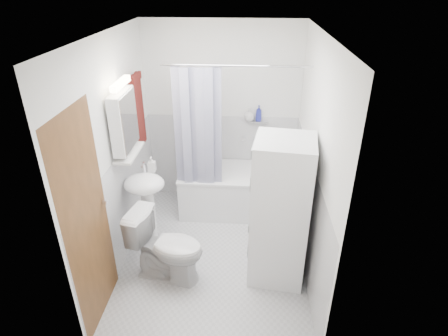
# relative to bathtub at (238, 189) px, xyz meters

# --- Properties ---
(floor) EXTENTS (2.60, 2.60, 0.00)m
(floor) POSITION_rel_bathtub_xyz_m (-0.23, -0.92, -0.32)
(floor) COLOR silver
(floor) RESTS_ON ground
(room_walls) EXTENTS (2.60, 2.60, 2.60)m
(room_walls) POSITION_rel_bathtub_xyz_m (-0.23, -0.92, 1.17)
(room_walls) COLOR white
(room_walls) RESTS_ON ground
(wainscot) EXTENTS (1.98, 2.58, 2.58)m
(wainscot) POSITION_rel_bathtub_xyz_m (-0.23, -0.63, 0.28)
(wainscot) COLOR silver
(wainscot) RESTS_ON ground
(door) EXTENTS (0.05, 2.00, 2.00)m
(door) POSITION_rel_bathtub_xyz_m (-1.18, -1.47, 0.68)
(door) COLOR brown
(door) RESTS_ON ground
(bathtub) EXTENTS (1.51, 0.72, 0.58)m
(bathtub) POSITION_rel_bathtub_xyz_m (0.00, 0.00, 0.00)
(bathtub) COLOR white
(bathtub) RESTS_ON ground
(tub_spout) EXTENTS (0.04, 0.12, 0.04)m
(tub_spout) POSITION_rel_bathtub_xyz_m (0.20, 0.33, 0.58)
(tub_spout) COLOR silver
(tub_spout) RESTS_ON room_walls
(curtain_rod) EXTENTS (1.69, 0.02, 0.02)m
(curtain_rod) POSITION_rel_bathtub_xyz_m (0.00, -0.30, 1.68)
(curtain_rod) COLOR silver
(curtain_rod) RESTS_ON room_walls
(shower_curtain) EXTENTS (0.55, 0.02, 1.45)m
(shower_curtain) POSITION_rel_bathtub_xyz_m (-0.47, -0.30, 0.93)
(shower_curtain) COLOR #141448
(shower_curtain) RESTS_ON curtain_rod
(sink) EXTENTS (0.44, 0.37, 1.04)m
(sink) POSITION_rel_bathtub_xyz_m (-0.98, -0.86, 0.39)
(sink) COLOR white
(sink) RESTS_ON ground
(medicine_cabinet) EXTENTS (0.13, 0.50, 0.71)m
(medicine_cabinet) POSITION_rel_bathtub_xyz_m (-1.13, -0.82, 1.25)
(medicine_cabinet) COLOR white
(medicine_cabinet) RESTS_ON room_walls
(shelf) EXTENTS (0.18, 0.54, 0.02)m
(shelf) POSITION_rel_bathtub_xyz_m (-1.12, -0.82, 0.88)
(shelf) COLOR silver
(shelf) RESTS_ON room_walls
(shower_caddy) EXTENTS (0.22, 0.06, 0.02)m
(shower_caddy) POSITION_rel_bathtub_xyz_m (0.25, 0.32, 0.83)
(shower_caddy) COLOR silver
(shower_caddy) RESTS_ON room_walls
(towel) EXTENTS (0.07, 0.36, 0.87)m
(towel) POSITION_rel_bathtub_xyz_m (-1.17, -0.24, 1.15)
(towel) COLOR #601910
(towel) RESTS_ON room_walls
(washer_dryer) EXTENTS (0.62, 0.61, 1.55)m
(washer_dryer) POSITION_rel_bathtub_xyz_m (0.45, -1.19, 0.46)
(washer_dryer) COLOR white
(washer_dryer) RESTS_ON ground
(toilet) EXTENTS (0.84, 0.58, 0.75)m
(toilet) POSITION_rel_bathtub_xyz_m (-0.68, -1.31, 0.06)
(toilet) COLOR white
(toilet) RESTS_ON ground
(soap_pump) EXTENTS (0.08, 0.17, 0.08)m
(soap_pump) POSITION_rel_bathtub_xyz_m (-0.94, -0.67, 0.63)
(soap_pump) COLOR gray
(soap_pump) RESTS_ON sink
(shelf_bottle) EXTENTS (0.07, 0.18, 0.07)m
(shelf_bottle) POSITION_rel_bathtub_xyz_m (-1.12, -0.97, 0.93)
(shelf_bottle) COLOR gray
(shelf_bottle) RESTS_ON shelf
(shelf_cup) EXTENTS (0.10, 0.09, 0.10)m
(shelf_cup) POSITION_rel_bathtub_xyz_m (-1.12, -0.70, 0.95)
(shelf_cup) COLOR gray
(shelf_cup) RESTS_ON shelf
(shampoo_a) EXTENTS (0.13, 0.17, 0.13)m
(shampoo_a) POSITION_rel_bathtub_xyz_m (0.12, 0.32, 0.91)
(shampoo_a) COLOR gray
(shampoo_a) RESTS_ON shower_caddy
(shampoo_b) EXTENTS (0.08, 0.21, 0.08)m
(shampoo_b) POSITION_rel_bathtub_xyz_m (0.24, 0.32, 0.88)
(shampoo_b) COLOR #252B94
(shampoo_b) RESTS_ON shower_caddy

